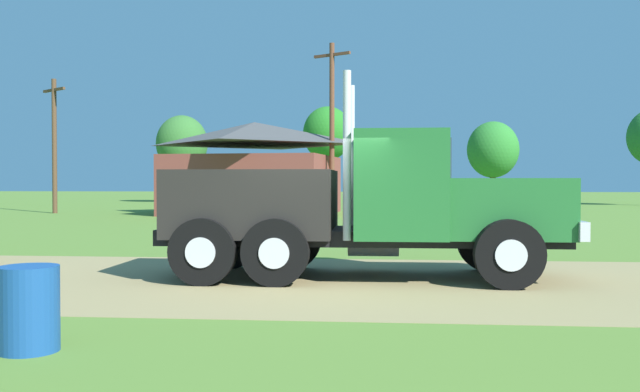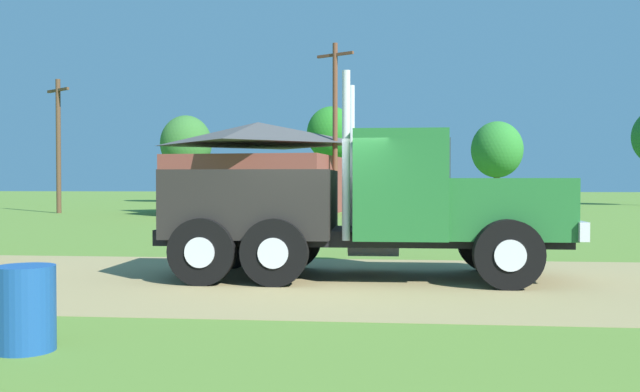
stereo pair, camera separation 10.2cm
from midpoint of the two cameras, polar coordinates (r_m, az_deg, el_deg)
ground_plane at (r=12.23m, az=0.01°, el=-7.11°), size 200.00×200.00×0.00m
dirt_track at (r=12.23m, az=0.01°, el=-7.09°), size 120.00×6.91×0.01m
truck_foreground_white at (r=12.61m, az=3.52°, el=-0.94°), size 7.44×2.72×3.66m
steel_barrel at (r=7.87m, az=-22.96°, el=-8.60°), size 0.62×0.62×0.89m
shed_building at (r=37.25m, az=-5.10°, el=2.21°), size 9.35×8.92×4.95m
utility_pole_near at (r=40.47m, az=-20.85°, el=4.23°), size 1.86×1.41×7.37m
utility_pole_far at (r=35.44m, az=1.34°, el=5.97°), size 1.97×1.23×8.85m
tree_left at (r=58.01m, az=-11.02°, el=4.28°), size 4.23×4.23×7.20m
tree_mid at (r=53.31m, az=1.00°, el=5.18°), size 3.80×3.80×7.55m
tree_right at (r=51.60m, az=14.56°, el=3.73°), size 3.73×3.73×6.11m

